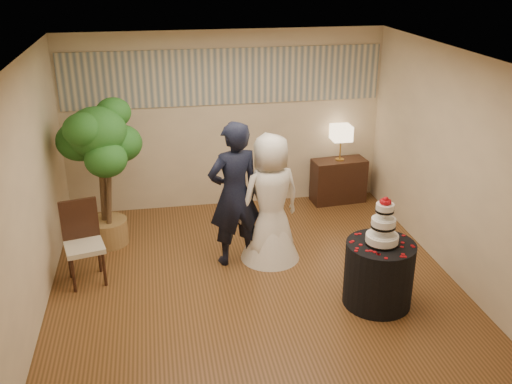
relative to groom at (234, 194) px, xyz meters
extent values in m
cube|color=brown|center=(0.15, -0.56, -0.97)|extent=(5.00, 5.00, 0.00)
cube|color=white|center=(0.15, -0.56, 1.83)|extent=(5.00, 5.00, 0.00)
cube|color=beige|center=(0.15, 1.94, 0.43)|extent=(5.00, 0.06, 2.80)
cube|color=beige|center=(0.15, -3.06, 0.43)|extent=(5.00, 0.06, 2.80)
cube|color=beige|center=(-2.35, -0.56, 0.43)|extent=(0.06, 5.00, 2.80)
cube|color=beige|center=(2.65, -0.56, 0.43)|extent=(0.06, 5.00, 2.80)
cube|color=#A1A192|center=(0.15, 1.92, 1.13)|extent=(4.90, 0.02, 0.85)
imported|color=black|center=(0.00, 0.00, 0.00)|extent=(0.81, 0.64, 1.94)
imported|color=white|center=(0.48, 0.01, -0.10)|extent=(1.04, 1.01, 1.75)
cylinder|color=black|center=(1.50, -1.29, -0.58)|extent=(0.85, 0.85, 0.78)
cube|color=black|center=(1.98, 1.68, -0.61)|extent=(0.90, 0.46, 0.73)
camera|label=1|loc=(-0.95, -6.68, 2.85)|focal=40.00mm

